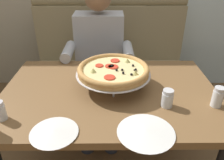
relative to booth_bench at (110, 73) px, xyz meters
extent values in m
cube|color=#998966|center=(0.00, -0.13, -0.17)|extent=(1.47, 0.60, 0.46)
cube|color=#998966|center=(0.00, 0.26, 0.29)|extent=(1.47, 0.18, 0.65)
cube|color=brown|center=(0.00, -0.89, 0.32)|extent=(1.24, 0.83, 0.04)
cylinder|color=black|center=(-0.55, -0.54, -0.05)|extent=(0.06, 0.06, 0.70)
cylinder|color=black|center=(0.55, -0.54, -0.05)|extent=(0.06, 0.06, 0.70)
cube|color=#2D3342|center=(-0.09, -0.38, 0.14)|extent=(0.34, 0.40, 0.15)
cylinder|color=#2D3342|center=(-0.19, -0.63, -0.17)|extent=(0.11, 0.11, 0.46)
cylinder|color=#2D3342|center=(0.01, -0.63, -0.17)|extent=(0.11, 0.11, 0.46)
cube|color=#B2B7C1|center=(-0.09, -0.16, 0.34)|extent=(0.40, 0.22, 0.56)
cylinder|color=#B2B7C1|center=(-0.32, -0.38, 0.38)|extent=(0.08, 0.28, 0.08)
cylinder|color=#B2B7C1|center=(0.14, -0.38, 0.38)|extent=(0.08, 0.28, 0.08)
cylinder|color=silver|center=(0.02, -0.95, 0.38)|extent=(0.01, 0.01, 0.08)
cylinder|color=silver|center=(-0.08, -0.78, 0.38)|extent=(0.01, 0.01, 0.08)
cylinder|color=silver|center=(0.12, -0.78, 0.38)|extent=(0.01, 0.01, 0.08)
torus|color=silver|center=(0.02, -0.84, 0.42)|extent=(0.24, 0.24, 0.01)
cylinder|color=silver|center=(0.02, -0.84, 0.43)|extent=(0.43, 0.43, 0.00)
cylinder|color=tan|center=(0.02, -0.84, 0.44)|extent=(0.41, 0.41, 0.02)
torus|color=tan|center=(0.02, -0.84, 0.46)|extent=(0.41, 0.41, 0.03)
cylinder|color=beige|center=(0.02, -0.84, 0.45)|extent=(0.35, 0.35, 0.01)
cylinder|color=red|center=(0.00, -0.81, 0.46)|extent=(0.05, 0.05, 0.01)
cylinder|color=red|center=(0.03, -0.73, 0.46)|extent=(0.06, 0.06, 0.01)
cylinder|color=red|center=(0.00, -0.95, 0.46)|extent=(0.06, 0.06, 0.01)
cylinder|color=red|center=(0.02, -0.82, 0.46)|extent=(0.06, 0.06, 0.01)
cylinder|color=red|center=(-0.06, -0.80, 0.46)|extent=(0.05, 0.05, 0.01)
sphere|color=black|center=(0.12, -0.92, 0.46)|extent=(0.01, 0.01, 0.01)
sphere|color=black|center=(0.07, -0.86, 0.46)|extent=(0.01, 0.01, 0.01)
sphere|color=black|center=(0.04, -0.86, 0.46)|extent=(0.01, 0.01, 0.01)
sphere|color=black|center=(0.15, -0.86, 0.46)|extent=(0.01, 0.01, 0.01)
sphere|color=black|center=(0.11, -0.75, 0.46)|extent=(0.01, 0.01, 0.01)
sphere|color=black|center=(0.14, -0.80, 0.46)|extent=(0.01, 0.01, 0.01)
sphere|color=black|center=(0.01, -0.81, 0.46)|extent=(0.01, 0.01, 0.01)
sphere|color=black|center=(0.14, -0.87, 0.46)|extent=(0.01, 0.01, 0.01)
sphere|color=black|center=(0.07, -0.90, 0.46)|extent=(0.01, 0.01, 0.01)
cone|color=#CCC675|center=(0.14, -0.91, 0.47)|extent=(0.04, 0.04, 0.02)
cone|color=#CCC675|center=(-0.09, -0.88, 0.47)|extent=(0.04, 0.04, 0.02)
cone|color=#CCC675|center=(0.11, -0.75, 0.47)|extent=(0.04, 0.04, 0.02)
cylinder|color=white|center=(-0.51, -1.14, 0.38)|extent=(0.05, 0.05, 0.08)
cylinder|color=silver|center=(-0.51, -1.14, 0.36)|extent=(0.04, 0.04, 0.04)
cylinder|color=white|center=(0.55, -1.04, 0.39)|extent=(0.05, 0.05, 0.09)
cylinder|color=#4C6633|center=(0.55, -1.04, 0.37)|extent=(0.05, 0.05, 0.06)
cylinder|color=silver|center=(0.55, -1.04, 0.44)|extent=(0.05, 0.05, 0.02)
cylinder|color=white|center=(0.30, -1.04, 0.38)|extent=(0.06, 0.06, 0.08)
cylinder|color=#A82D19|center=(0.30, -1.04, 0.36)|extent=(0.05, 0.05, 0.04)
cylinder|color=silver|center=(0.30, -1.04, 0.43)|extent=(0.05, 0.05, 0.02)
cylinder|color=white|center=(0.16, -1.24, 0.34)|extent=(0.18, 0.18, 0.01)
cone|color=white|center=(0.16, -1.24, 0.35)|extent=(0.26, 0.26, 0.01)
cylinder|color=white|center=(-0.24, -1.24, 0.34)|extent=(0.15, 0.15, 0.01)
cone|color=white|center=(-0.24, -1.24, 0.35)|extent=(0.21, 0.21, 0.01)
cylinder|color=black|center=(1.35, 1.49, -0.18)|extent=(0.02, 0.02, 0.44)
cylinder|color=black|center=(1.19, 1.29, -0.18)|extent=(0.02, 0.02, 0.44)
cylinder|color=black|center=(1.56, 1.33, -0.18)|extent=(0.02, 0.02, 0.44)
cylinder|color=black|center=(1.40, 1.13, -0.18)|extent=(0.02, 0.02, 0.44)
cylinder|color=black|center=(1.38, 1.31, 0.05)|extent=(0.40, 0.40, 0.02)
cube|color=black|center=(1.50, 1.21, 0.25)|extent=(0.22, 0.27, 0.42)
camera|label=1|loc=(0.01, -1.99, 1.03)|focal=35.86mm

